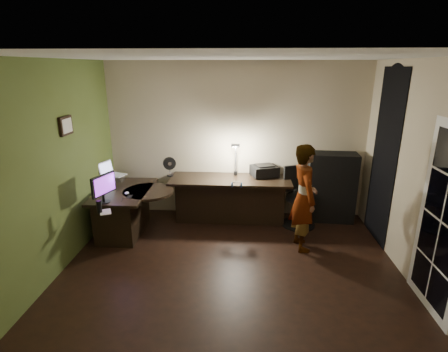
# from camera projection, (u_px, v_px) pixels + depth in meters

# --- Properties ---
(floor) EXTENTS (4.50, 4.00, 0.01)m
(floor) POSITION_uv_depth(u_px,v_px,m) (230.00, 272.00, 4.63)
(floor) COLOR black
(floor) RESTS_ON ground
(ceiling) EXTENTS (4.50, 4.00, 0.01)m
(ceiling) POSITION_uv_depth(u_px,v_px,m) (232.00, 57.00, 3.81)
(ceiling) COLOR silver
(ceiling) RESTS_ON floor
(wall_back) EXTENTS (4.50, 0.01, 2.70)m
(wall_back) POSITION_uv_depth(u_px,v_px,m) (236.00, 141.00, 6.13)
(wall_back) COLOR tan
(wall_back) RESTS_ON floor
(wall_front) EXTENTS (4.50, 0.01, 2.70)m
(wall_front) POSITION_uv_depth(u_px,v_px,m) (218.00, 265.00, 2.31)
(wall_front) COLOR tan
(wall_front) RESTS_ON floor
(wall_left) EXTENTS (0.01, 4.00, 2.70)m
(wall_left) POSITION_uv_depth(u_px,v_px,m) (51.00, 171.00, 4.35)
(wall_left) COLOR tan
(wall_left) RESTS_ON floor
(wall_right) EXTENTS (0.01, 4.00, 2.70)m
(wall_right) POSITION_uv_depth(u_px,v_px,m) (423.00, 178.00, 4.09)
(wall_right) COLOR tan
(wall_right) RESTS_ON floor
(green_wall_overlay) EXTENTS (0.00, 4.00, 2.70)m
(green_wall_overlay) POSITION_uv_depth(u_px,v_px,m) (52.00, 171.00, 4.35)
(green_wall_overlay) COLOR #4C5F28
(green_wall_overlay) RESTS_ON floor
(arched_doorway) EXTENTS (0.01, 0.90, 2.60)m
(arched_doorway) POSITION_uv_depth(u_px,v_px,m) (384.00, 158.00, 5.20)
(arched_doorway) COLOR black
(arched_doorway) RESTS_ON floor
(french_door) EXTENTS (0.02, 0.92, 2.10)m
(french_door) POSITION_uv_depth(u_px,v_px,m) (442.00, 222.00, 3.65)
(french_door) COLOR white
(french_door) RESTS_ON floor
(framed_picture) EXTENTS (0.04, 0.30, 0.25)m
(framed_picture) POSITION_uv_depth(u_px,v_px,m) (66.00, 126.00, 4.63)
(framed_picture) COLOR black
(framed_picture) RESTS_ON wall_left
(desk_left) EXTENTS (0.80, 1.29, 0.74)m
(desk_left) POSITION_uv_depth(u_px,v_px,m) (126.00, 212.00, 5.61)
(desk_left) COLOR black
(desk_left) RESTS_ON floor
(desk_right) EXTENTS (2.06, 0.73, 0.77)m
(desk_right) POSITION_uv_depth(u_px,v_px,m) (230.00, 200.00, 6.07)
(desk_right) COLOR black
(desk_right) RESTS_ON floor
(cabinet) EXTENTS (0.83, 0.45, 1.20)m
(cabinet) POSITION_uv_depth(u_px,v_px,m) (331.00, 187.00, 6.04)
(cabinet) COLOR black
(cabinet) RESTS_ON floor
(laptop_stand) EXTENTS (0.26, 0.22, 0.10)m
(laptop_stand) POSITION_uv_depth(u_px,v_px,m) (116.00, 178.00, 5.93)
(laptop_stand) COLOR silver
(laptop_stand) RESTS_ON desk_left
(laptop) EXTENTS (0.43, 0.41, 0.23)m
(laptop) POSITION_uv_depth(u_px,v_px,m) (115.00, 169.00, 5.88)
(laptop) COLOR silver
(laptop) RESTS_ON laptop_stand
(monitor) EXTENTS (0.24, 0.47, 0.30)m
(monitor) POSITION_uv_depth(u_px,v_px,m) (103.00, 193.00, 4.97)
(monitor) COLOR black
(monitor) RESTS_ON desk_left
(mouse) EXTENTS (0.08, 0.10, 0.03)m
(mouse) POSITION_uv_depth(u_px,v_px,m) (127.00, 193.00, 5.34)
(mouse) COLOR silver
(mouse) RESTS_ON desk_left
(phone) EXTENTS (0.07, 0.14, 0.01)m
(phone) POSITION_uv_depth(u_px,v_px,m) (129.00, 197.00, 5.22)
(phone) COLOR black
(phone) RESTS_ON desk_left
(pen) EXTENTS (0.04, 0.15, 0.01)m
(pen) POSITION_uv_depth(u_px,v_px,m) (122.00, 200.00, 5.10)
(pen) COLOR black
(pen) RESTS_ON desk_left
(speaker) EXTENTS (0.08, 0.08, 0.17)m
(speaker) POSITION_uv_depth(u_px,v_px,m) (99.00, 207.00, 4.64)
(speaker) COLOR black
(speaker) RESTS_ON desk_left
(notepad) EXTENTS (0.21, 0.24, 0.01)m
(notepad) POSITION_uv_depth(u_px,v_px,m) (106.00, 212.00, 4.68)
(notepad) COLOR silver
(notepad) RESTS_ON desk_left
(desk_fan) EXTENTS (0.25, 0.19, 0.34)m
(desk_fan) POSITION_uv_depth(u_px,v_px,m) (170.00, 167.00, 6.01)
(desk_fan) COLOR black
(desk_fan) RESTS_ON desk_right
(headphones) EXTENTS (0.19, 0.09, 0.09)m
(headphones) POSITION_uv_depth(u_px,v_px,m) (237.00, 184.00, 5.50)
(headphones) COLOR navy
(headphones) RESTS_ON desk_right
(printer) EXTENTS (0.52, 0.46, 0.19)m
(printer) POSITION_uv_depth(u_px,v_px,m) (264.00, 170.00, 6.05)
(printer) COLOR black
(printer) RESTS_ON desk_right
(desk_lamp) EXTENTS (0.20, 0.31, 0.62)m
(desk_lamp) POSITION_uv_depth(u_px,v_px,m) (236.00, 157.00, 6.04)
(desk_lamp) COLOR black
(desk_lamp) RESTS_ON desk_right
(office_chair) EXTENTS (0.71, 0.71, 1.00)m
(office_chair) POSITION_uv_depth(u_px,v_px,m) (300.00, 198.00, 5.84)
(office_chair) COLOR black
(office_chair) RESTS_ON floor
(person) EXTENTS (0.47, 0.62, 1.58)m
(person) POSITION_uv_depth(u_px,v_px,m) (304.00, 198.00, 5.03)
(person) COLOR #D8A88C
(person) RESTS_ON floor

